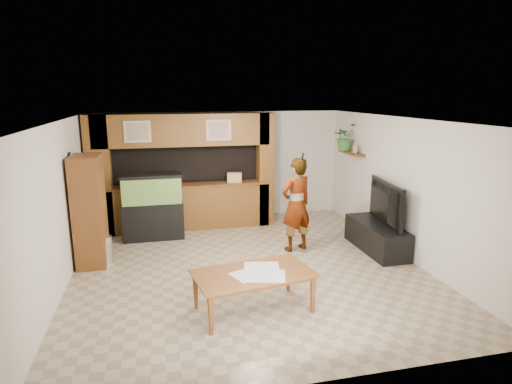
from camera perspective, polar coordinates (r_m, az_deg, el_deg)
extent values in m
plane|color=tan|center=(7.78, -1.16, -9.91)|extent=(6.50, 6.50, 0.00)
plane|color=white|center=(7.17, -1.25, 9.58)|extent=(6.50, 6.50, 0.00)
plane|color=beige|center=(10.51, -4.88, 3.52)|extent=(6.00, 0.00, 6.00)
plane|color=beige|center=(7.38, -24.66, -1.76)|extent=(0.00, 6.50, 6.50)
plane|color=beige|center=(8.49, 19.02, 0.55)|extent=(0.00, 6.50, 6.50)
cube|color=brown|center=(9.81, -9.32, -2.09)|extent=(3.80, 0.35, 1.00)
cube|color=brown|center=(9.69, -9.43, 0.88)|extent=(3.80, 0.43, 0.04)
cube|color=brown|center=(9.51, -9.71, 8.15)|extent=(3.80, 0.35, 0.70)
cube|color=brown|center=(9.69, -20.17, 1.95)|extent=(0.50, 0.35, 2.60)
cube|color=brown|center=(9.92, 1.24, 2.99)|extent=(0.35, 0.35, 2.60)
cube|color=black|center=(10.15, -9.74, 3.89)|extent=(4.20, 0.45, 0.85)
cube|color=tan|center=(9.30, -15.53, 7.76)|extent=(0.55, 0.03, 0.45)
cube|color=tan|center=(9.28, -15.54, 7.75)|extent=(0.43, 0.01, 0.35)
cube|color=tan|center=(9.39, -5.02, 8.22)|extent=(0.55, 0.03, 0.45)
cube|color=tan|center=(9.37, -5.00, 8.21)|extent=(0.43, 0.01, 0.35)
cylinder|color=black|center=(8.22, -23.52, 4.05)|extent=(0.04, 0.25, 0.25)
cylinder|color=white|center=(8.22, -23.35, 4.06)|extent=(0.01, 0.21, 0.21)
cube|color=brown|center=(10.03, 12.59, 5.11)|extent=(0.25, 0.90, 0.04)
cube|color=brown|center=(8.17, -21.32, -2.34)|extent=(0.50, 0.81, 1.98)
cylinder|color=#B2B2B7|center=(8.35, -19.45, -7.22)|extent=(0.27, 0.27, 0.49)
cube|color=black|center=(9.34, -13.50, -3.74)|extent=(1.26, 0.47, 0.79)
cube|color=#32732E|center=(9.17, -13.72, 0.24)|extent=(1.20, 0.44, 0.54)
cube|color=black|center=(9.11, -13.82, 2.10)|extent=(1.26, 0.47, 0.06)
cube|color=black|center=(8.78, 15.75, -5.78)|extent=(0.60, 1.63, 0.54)
imported|color=black|center=(8.59, 16.04, -1.42)|extent=(0.37, 1.47, 0.84)
cube|color=tan|center=(9.86, 13.06, 5.59)|extent=(0.05, 0.13, 0.18)
imported|color=#306F2C|center=(10.24, 11.84, 7.19)|extent=(0.72, 0.68, 0.63)
imported|color=#926D50|center=(8.33, 5.38, -1.70)|extent=(0.78, 0.64, 1.84)
cylinder|color=black|center=(8.00, 6.22, 4.71)|extent=(0.03, 0.10, 0.16)
imported|color=brown|center=(6.19, -0.20, -13.27)|extent=(1.78, 1.18, 0.58)
cube|color=silver|center=(5.99, 1.10, -11.11)|extent=(0.66, 0.55, 0.01)
cube|color=silver|center=(6.05, -0.64, -10.84)|extent=(0.64, 0.56, 0.01)
cube|color=silver|center=(6.27, 0.73, -9.93)|extent=(0.56, 0.46, 0.01)
cube|color=tan|center=(9.79, -2.89, 1.94)|extent=(0.36, 0.28, 0.22)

